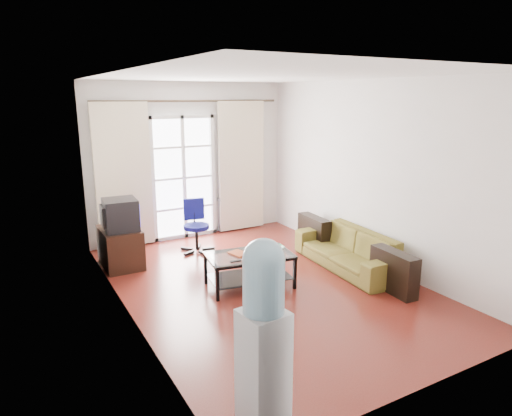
{
  "coord_description": "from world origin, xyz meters",
  "views": [
    {
      "loc": [
        -2.91,
        -4.9,
        2.46
      ],
      "look_at": [
        0.06,
        0.35,
        0.98
      ],
      "focal_mm": 32.0,
      "sensor_mm": 36.0,
      "label": 1
    }
  ],
  "objects_px": {
    "coffee_table": "(250,266)",
    "tv_stand": "(120,247)",
    "sofa": "(349,250)",
    "crt_tv": "(119,215)",
    "task_chair": "(196,236)",
    "water_cooler": "(263,335)"
  },
  "relations": [
    {
      "from": "coffee_table",
      "to": "tv_stand",
      "type": "xyz_separation_m",
      "value": [
        -1.3,
        1.6,
        -0.0
      ]
    },
    {
      "from": "sofa",
      "to": "crt_tv",
      "type": "distance_m",
      "value": 3.37
    },
    {
      "from": "coffee_table",
      "to": "task_chair",
      "type": "bearing_deg",
      "value": 92.41
    },
    {
      "from": "sofa",
      "to": "tv_stand",
      "type": "relative_size",
      "value": 2.46
    },
    {
      "from": "tv_stand",
      "to": "water_cooler",
      "type": "relative_size",
      "value": 0.52
    },
    {
      "from": "tv_stand",
      "to": "water_cooler",
      "type": "distance_m",
      "value": 4.04
    },
    {
      "from": "crt_tv",
      "to": "task_chair",
      "type": "bearing_deg",
      "value": 10.32
    },
    {
      "from": "sofa",
      "to": "tv_stand",
      "type": "height_order",
      "value": "tv_stand"
    },
    {
      "from": "crt_tv",
      "to": "task_chair",
      "type": "relative_size",
      "value": 0.62
    },
    {
      "from": "coffee_table",
      "to": "crt_tv",
      "type": "bearing_deg",
      "value": 130.39
    },
    {
      "from": "sofa",
      "to": "water_cooler",
      "type": "bearing_deg",
      "value": -46.53
    },
    {
      "from": "tv_stand",
      "to": "crt_tv",
      "type": "xyz_separation_m",
      "value": [
        0.0,
        -0.07,
        0.51
      ]
    },
    {
      "from": "sofa",
      "to": "crt_tv",
      "type": "relative_size",
      "value": 3.64
    },
    {
      "from": "coffee_table",
      "to": "tv_stand",
      "type": "distance_m",
      "value": 2.06
    },
    {
      "from": "crt_tv",
      "to": "task_chair",
      "type": "height_order",
      "value": "crt_tv"
    },
    {
      "from": "tv_stand",
      "to": "crt_tv",
      "type": "relative_size",
      "value": 1.48
    },
    {
      "from": "water_cooler",
      "to": "tv_stand",
      "type": "bearing_deg",
      "value": 85.63
    },
    {
      "from": "sofa",
      "to": "task_chair",
      "type": "bearing_deg",
      "value": -132.66
    },
    {
      "from": "coffee_table",
      "to": "crt_tv",
      "type": "height_order",
      "value": "crt_tv"
    },
    {
      "from": "sofa",
      "to": "tv_stand",
      "type": "bearing_deg",
      "value": -116.37
    },
    {
      "from": "coffee_table",
      "to": "water_cooler",
      "type": "relative_size",
      "value": 0.79
    },
    {
      "from": "water_cooler",
      "to": "task_chair",
      "type": "bearing_deg",
      "value": 68.69
    }
  ]
}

